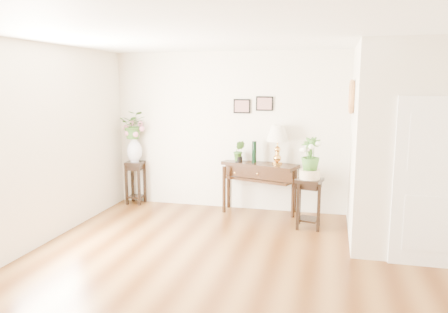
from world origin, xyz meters
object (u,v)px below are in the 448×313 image
(table_lamp, at_px, (278,144))
(plant_stand_a, at_px, (136,183))
(console_table, at_px, (259,188))
(plant_stand_b, at_px, (309,203))

(table_lamp, bearing_deg, plant_stand_a, 180.00)
(console_table, relative_size, plant_stand_a, 1.64)
(plant_stand_a, bearing_deg, table_lamp, 0.00)
(plant_stand_a, height_order, plant_stand_b, plant_stand_a)
(table_lamp, height_order, plant_stand_a, table_lamp)
(console_table, height_order, table_lamp, table_lamp)
(console_table, xyz_separation_m, plant_stand_b, (0.89, -0.66, -0.05))
(plant_stand_b, bearing_deg, console_table, 143.53)
(table_lamp, distance_m, plant_stand_b, 1.21)
(plant_stand_b, bearing_deg, table_lamp, 131.81)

